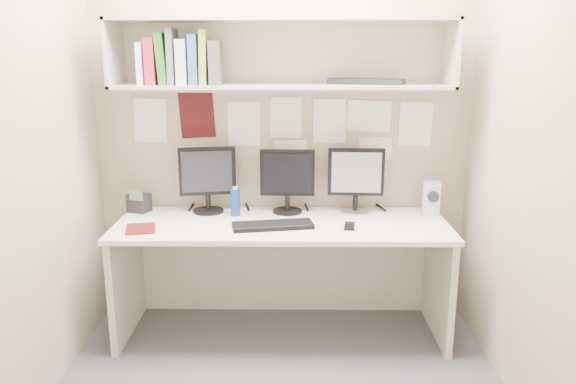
{
  "coord_description": "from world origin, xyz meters",
  "views": [
    {
      "loc": [
        0.07,
        -2.6,
        1.74
      ],
      "look_at": [
        0.04,
        0.35,
        0.99
      ],
      "focal_mm": 35.0,
      "sensor_mm": 36.0,
      "label": 1
    }
  ],
  "objects_px": {
    "speaker": "(431,198)",
    "desk_phone": "(139,203)",
    "monitor_right": "(356,177)",
    "keyboard": "(273,225)",
    "monitor_center": "(287,178)",
    "maroon_notebook": "(141,229)",
    "monitor_left": "(207,176)",
    "desk": "(282,278)"
  },
  "relations": [
    {
      "from": "speaker",
      "to": "desk_phone",
      "type": "relative_size",
      "value": 1.33
    },
    {
      "from": "monitor_right",
      "to": "desk_phone",
      "type": "xyz_separation_m",
      "value": [
        -1.39,
        -0.01,
        -0.17
      ]
    },
    {
      "from": "speaker",
      "to": "keyboard",
      "type": "bearing_deg",
      "value": -155.21
    },
    {
      "from": "monitor_center",
      "to": "maroon_notebook",
      "type": "distance_m",
      "value": 0.95
    },
    {
      "from": "maroon_notebook",
      "to": "desk_phone",
      "type": "relative_size",
      "value": 1.29
    },
    {
      "from": "monitor_right",
      "to": "keyboard",
      "type": "bearing_deg",
      "value": -144.37
    },
    {
      "from": "maroon_notebook",
      "to": "desk_phone",
      "type": "height_order",
      "value": "desk_phone"
    },
    {
      "from": "monitor_center",
      "to": "maroon_notebook",
      "type": "xyz_separation_m",
      "value": [
        -0.85,
        -0.38,
        -0.22
      ]
    },
    {
      "from": "monitor_left",
      "to": "monitor_center",
      "type": "xyz_separation_m",
      "value": [
        0.51,
        0.0,
        -0.01
      ]
    },
    {
      "from": "monitor_center",
      "to": "monitor_left",
      "type": "bearing_deg",
      "value": -177.99
    },
    {
      "from": "speaker",
      "to": "maroon_notebook",
      "type": "xyz_separation_m",
      "value": [
        -1.76,
        -0.35,
        -0.1
      ]
    },
    {
      "from": "monitor_left",
      "to": "keyboard",
      "type": "bearing_deg",
      "value": -48.55
    },
    {
      "from": "monitor_center",
      "to": "desk_phone",
      "type": "distance_m",
      "value": 0.97
    },
    {
      "from": "monitor_left",
      "to": "desk",
      "type": "bearing_deg",
      "value": -35.72
    },
    {
      "from": "monitor_left",
      "to": "desk_phone",
      "type": "distance_m",
      "value": 0.48
    },
    {
      "from": "monitor_right",
      "to": "maroon_notebook",
      "type": "height_order",
      "value": "monitor_right"
    },
    {
      "from": "monitor_right",
      "to": "desk_phone",
      "type": "relative_size",
      "value": 2.66
    },
    {
      "from": "desk",
      "to": "monitor_left",
      "type": "bearing_deg",
      "value": 155.29
    },
    {
      "from": "desk",
      "to": "desk_phone",
      "type": "distance_m",
      "value": 1.04
    },
    {
      "from": "desk",
      "to": "speaker",
      "type": "relative_size",
      "value": 9.68
    },
    {
      "from": "desk",
      "to": "monitor_left",
      "type": "xyz_separation_m",
      "value": [
        -0.48,
        0.22,
        0.6
      ]
    },
    {
      "from": "monitor_right",
      "to": "keyboard",
      "type": "xyz_separation_m",
      "value": [
        -0.52,
        -0.33,
        -0.22
      ]
    },
    {
      "from": "monitor_left",
      "to": "monitor_right",
      "type": "xyz_separation_m",
      "value": [
        0.94,
        0.0,
        -0.0
      ]
    },
    {
      "from": "monitor_center",
      "to": "speaker",
      "type": "bearing_deg",
      "value": 0.37
    },
    {
      "from": "monitor_center",
      "to": "keyboard",
      "type": "relative_size",
      "value": 0.86
    },
    {
      "from": "monitor_center",
      "to": "speaker",
      "type": "xyz_separation_m",
      "value": [
        0.91,
        -0.03,
        -0.12
      ]
    },
    {
      "from": "keyboard",
      "to": "speaker",
      "type": "height_order",
      "value": "speaker"
    },
    {
      "from": "monitor_right",
      "to": "speaker",
      "type": "relative_size",
      "value": 2.0
    },
    {
      "from": "desk",
      "to": "desk_phone",
      "type": "xyz_separation_m",
      "value": [
        -0.92,
        0.21,
        0.42
      ]
    },
    {
      "from": "monitor_left",
      "to": "maroon_notebook",
      "type": "xyz_separation_m",
      "value": [
        -0.34,
        -0.38,
        -0.23
      ]
    },
    {
      "from": "keyboard",
      "to": "desk",
      "type": "bearing_deg",
      "value": 54.19
    },
    {
      "from": "maroon_notebook",
      "to": "monitor_center",
      "type": "bearing_deg",
      "value": 10.41
    },
    {
      "from": "keyboard",
      "to": "speaker",
      "type": "bearing_deg",
      "value": 6.77
    },
    {
      "from": "desk_phone",
      "to": "monitor_center",
      "type": "bearing_deg",
      "value": 21.33
    },
    {
      "from": "monitor_center",
      "to": "monitor_right",
      "type": "xyz_separation_m",
      "value": [
        0.43,
        -0.0,
        0.0
      ]
    },
    {
      "from": "monitor_left",
      "to": "desk_phone",
      "type": "relative_size",
      "value": 2.69
    },
    {
      "from": "monitor_left",
      "to": "maroon_notebook",
      "type": "relative_size",
      "value": 2.09
    },
    {
      "from": "monitor_left",
      "to": "keyboard",
      "type": "relative_size",
      "value": 0.89
    },
    {
      "from": "monitor_center",
      "to": "desk_phone",
      "type": "height_order",
      "value": "monitor_center"
    },
    {
      "from": "speaker",
      "to": "monitor_center",
      "type": "bearing_deg",
      "value": -173.72
    },
    {
      "from": "desk",
      "to": "maroon_notebook",
      "type": "relative_size",
      "value": 9.99
    },
    {
      "from": "speaker",
      "to": "desk",
      "type": "bearing_deg",
      "value": -160.45
    }
  ]
}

